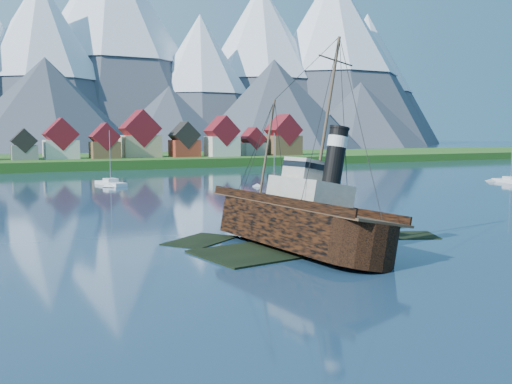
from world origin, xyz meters
name	(u,v)px	position (x,y,z in m)	size (l,w,h in m)	color
ground	(301,243)	(0.00, 0.00, 0.00)	(1400.00, 1400.00, 0.00)	#1C364E
shoal	(304,242)	(1.78, 2.15, -0.35)	(31.71, 21.24, 1.14)	black
shore_bank	(61,165)	(0.00, 170.00, 0.00)	(600.00, 80.00, 3.20)	#244D16
seawall	(79,171)	(0.00, 132.00, 0.00)	(600.00, 2.50, 2.00)	#3F3D38
mountains	(1,41)	(-0.79, 481.26, 89.34)	(965.00, 340.00, 205.00)	#2D333D
tugboat_wreck	(286,219)	(-2.14, -0.47, 2.83)	(6.58, 28.33, 22.45)	black
sailboat_d	(274,186)	(27.87, 56.54, 0.28)	(6.10, 9.01, 12.25)	silver
sailboat_e	(111,184)	(-2.38, 77.94, 0.28)	(5.10, 11.40, 12.83)	silver
sailboat_f	(511,182)	(82.81, 40.93, 0.27)	(5.59, 11.33, 12.50)	silver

